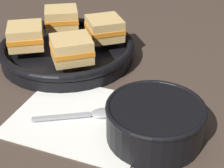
{
  "coord_description": "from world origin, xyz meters",
  "views": [
    {
      "loc": [
        0.11,
        -0.49,
        0.36
      ],
      "look_at": [
        0.01,
        0.03,
        0.03
      ],
      "focal_mm": 55.0,
      "sensor_mm": 36.0,
      "label": 1
    }
  ],
  "objects": [
    {
      "name": "skillet",
      "position": [
        -0.12,
        0.16,
        0.02
      ],
      "size": [
        0.3,
        0.3,
        0.04
      ],
      "color": "black",
      "rests_on": "ground_plane"
    },
    {
      "name": "sandwich_near_left",
      "position": [
        -0.15,
        0.24,
        0.07
      ],
      "size": [
        0.1,
        0.09,
        0.05
      ],
      "rotation": [
        0.0,
        0.0,
        3.48
      ],
      "color": "#DBB26B",
      "rests_on": "skillet"
    },
    {
      "name": "soup_bowl",
      "position": [
        0.09,
        -0.07,
        0.04
      ],
      "size": [
        0.15,
        0.15,
        0.06
      ],
      "color": "black",
      "rests_on": "ground_plane"
    },
    {
      "name": "ground_plane",
      "position": [
        0.0,
        0.0,
        0.0
      ],
      "size": [
        4.0,
        4.0,
        0.0
      ],
      "primitive_type": "plane",
      "color": "#47382D"
    },
    {
      "name": "sandwich_far_right",
      "position": [
        -0.04,
        0.2,
        0.07
      ],
      "size": [
        0.1,
        0.1,
        0.05
      ],
      "rotation": [
        0.0,
        0.0,
        8.35
      ],
      "color": "#DBB26B",
      "rests_on": "skillet"
    },
    {
      "name": "sandwich_near_right",
      "position": [
        -0.2,
        0.13,
        0.07
      ],
      "size": [
        0.1,
        0.1,
        0.05
      ],
      "rotation": [
        0.0,
        0.0,
        5.08
      ],
      "color": "#DBB26B",
      "rests_on": "skillet"
    },
    {
      "name": "sandwich_far_left",
      "position": [
        -0.08,
        0.09,
        0.07
      ],
      "size": [
        0.1,
        0.1,
        0.05
      ],
      "rotation": [
        0.0,
        0.0,
        6.77
      ],
      "color": "#DBB26B",
      "rests_on": "skillet"
    },
    {
      "name": "napkin",
      "position": [
        -0.03,
        -0.04,
        0.0
      ],
      "size": [
        0.26,
        0.23,
        0.0
      ],
      "color": "white",
      "rests_on": "ground_plane"
    },
    {
      "name": "spoon",
      "position": [
        -0.01,
        -0.04,
        0.01
      ],
      "size": [
        0.14,
        0.07,
        0.01
      ],
      "rotation": [
        0.0,
        0.0,
        0.34
      ],
      "color": "#9E9EA3",
      "rests_on": "napkin"
    }
  ]
}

